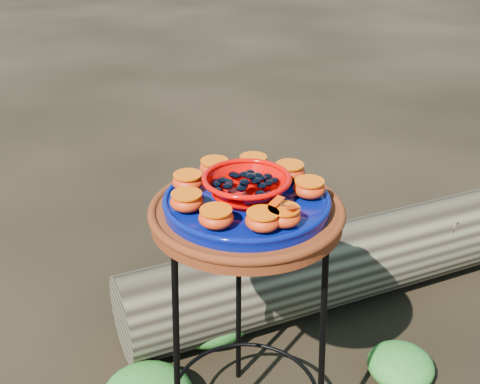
{
  "coord_description": "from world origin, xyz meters",
  "views": [
    {
      "loc": [
        -0.13,
        -1.22,
        1.41
      ],
      "look_at": [
        -0.02,
        0.0,
        0.78
      ],
      "focal_mm": 45.0,
      "sensor_mm": 36.0,
      "label": 1
    }
  ],
  "objects": [
    {
      "name": "cobalt_plate",
      "position": [
        0.0,
        0.0,
        0.75
      ],
      "size": [
        0.38,
        0.38,
        0.03
      ],
      "primitive_type": "cylinder",
      "color": "#081153",
      "rests_on": "terracotta_saucer"
    },
    {
      "name": "plant_stand",
      "position": [
        0.0,
        0.0,
        0.35
      ],
      "size": [
        0.44,
        0.44,
        0.7
      ],
      "primitive_type": null,
      "color": "black",
      "rests_on": "ground"
    },
    {
      "name": "orange_half_5",
      "position": [
        -0.13,
        0.05,
        0.78
      ],
      "size": [
        0.07,
        0.07,
        0.04
      ],
      "primitive_type": "ellipsoid",
      "color": "#D30000",
      "rests_on": "cobalt_plate"
    },
    {
      "name": "orange_half_2",
      "position": [
        0.11,
        0.09,
        0.78
      ],
      "size": [
        0.07,
        0.07,
        0.04
      ],
      "primitive_type": "ellipsoid",
      "color": "#D30000",
      "rests_on": "cobalt_plate"
    },
    {
      "name": "terracotta_saucer",
      "position": [
        0.0,
        0.0,
        0.72
      ],
      "size": [
        0.45,
        0.45,
        0.04
      ],
      "primitive_type": "cylinder",
      "color": "maroon",
      "rests_on": "plant_stand"
    },
    {
      "name": "orange_half_3",
      "position": [
        0.03,
        0.14,
        0.78
      ],
      "size": [
        0.07,
        0.07,
        0.04
      ],
      "primitive_type": "ellipsoid",
      "color": "#D30000",
      "rests_on": "cobalt_plate"
    },
    {
      "name": "foliage_back",
      "position": [
        -0.09,
        0.45,
        0.08
      ],
      "size": [
        0.33,
        0.33,
        0.16
      ],
      "primitive_type": "ellipsoid",
      "color": "#185B17",
      "rests_on": "ground"
    },
    {
      "name": "butterfly",
      "position": [
        0.06,
        -0.13,
        0.81
      ],
      "size": [
        0.08,
        0.08,
        0.01
      ],
      "primitive_type": null,
      "rotation": [
        0.0,
        0.0,
        0.75
      ],
      "color": "red",
      "rests_on": "orange_half_0"
    },
    {
      "name": "red_bowl",
      "position": [
        0.0,
        0.0,
        0.79
      ],
      "size": [
        0.19,
        0.19,
        0.05
      ],
      "primitive_type": null,
      "color": "#D30200",
      "rests_on": "cobalt_plate"
    },
    {
      "name": "orange_half_6",
      "position": [
        -0.14,
        -0.04,
        0.78
      ],
      "size": [
        0.07,
        0.07,
        0.04
      ],
      "primitive_type": "ellipsoid",
      "color": "#D30000",
      "rests_on": "cobalt_plate"
    },
    {
      "name": "glass_gems",
      "position": [
        0.0,
        0.0,
        0.83
      ],
      "size": [
        0.15,
        0.15,
        0.03
      ],
      "primitive_type": null,
      "color": "black",
      "rests_on": "red_bowl"
    },
    {
      "name": "orange_half_7",
      "position": [
        -0.08,
        -0.12,
        0.78
      ],
      "size": [
        0.07,
        0.07,
        0.04
      ],
      "primitive_type": "ellipsoid",
      "color": "#D30000",
      "rests_on": "cobalt_plate"
    },
    {
      "name": "orange_half_8",
      "position": [
        0.02,
        -0.14,
        0.78
      ],
      "size": [
        0.07,
        0.07,
        0.04
      ],
      "primitive_type": "ellipsoid",
      "color": "#D30000",
      "rests_on": "cobalt_plate"
    },
    {
      "name": "orange_half_1",
      "position": [
        0.14,
        -0.01,
        0.78
      ],
      "size": [
        0.07,
        0.07,
        0.04
      ],
      "primitive_type": "ellipsoid",
      "color": "#D30000",
      "rests_on": "cobalt_plate"
    },
    {
      "name": "orange_half_0",
      "position": [
        0.06,
        -0.13,
        0.78
      ],
      "size": [
        0.07,
        0.07,
        0.04
      ],
      "primitive_type": "ellipsoid",
      "color": "#D30000",
      "rests_on": "cobalt_plate"
    },
    {
      "name": "orange_half_4",
      "position": [
        -0.07,
        0.13,
        0.78
      ],
      "size": [
        0.07,
        0.07,
        0.04
      ],
      "primitive_type": "ellipsoid",
      "color": "#D30000",
      "rests_on": "cobalt_plate"
    },
    {
      "name": "driftwood_log",
      "position": [
        0.39,
        0.59,
        0.15
      ],
      "size": [
        1.64,
        0.9,
        0.3
      ],
      "primitive_type": null,
      "rotation": [
        0.0,
        0.0,
        0.32
      ],
      "color": "black",
      "rests_on": "ground"
    },
    {
      "name": "foliage_right",
      "position": [
        0.51,
        0.17,
        0.05
      ],
      "size": [
        0.21,
        0.21,
        0.11
      ],
      "primitive_type": "ellipsoid",
      "color": "#185B17",
      "rests_on": "ground"
    }
  ]
}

